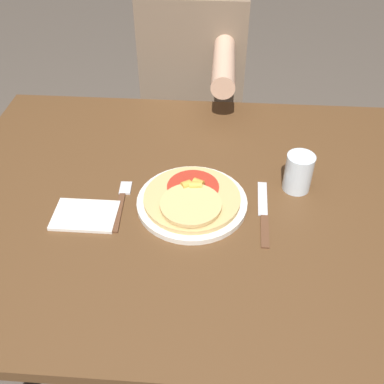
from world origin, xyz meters
The scene contains 9 objects.
ground_plane centered at (0.00, 0.00, 0.00)m, with size 8.00×8.00×0.00m, color brown.
dining_table centered at (0.00, 0.00, 0.66)m, with size 1.20×0.93×0.77m.
plate centered at (0.02, -0.03, 0.78)m, with size 0.26×0.26×0.01m.
pizza centered at (0.02, -0.03, 0.80)m, with size 0.23×0.23×0.04m.
fork centered at (-0.15, -0.03, 0.78)m, with size 0.03×0.18×0.00m.
knife centered at (0.18, -0.05, 0.78)m, with size 0.03×0.22×0.00m.
drinking_glass centered at (0.27, 0.05, 0.82)m, with size 0.07×0.07×0.10m.
napkin centered at (-0.23, -0.08, 0.78)m, with size 0.15×0.10×0.01m.
person_diner centered at (-0.03, 0.73, 0.70)m, with size 0.37×0.52×1.20m.
Camera 1 is at (0.07, -0.81, 1.50)m, focal length 42.00 mm.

